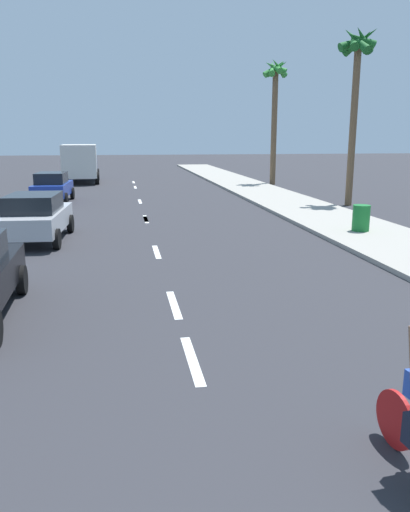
% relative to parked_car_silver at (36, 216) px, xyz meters
% --- Properties ---
extents(ground_plane, '(160.00, 160.00, 0.00)m').
position_rel_parked_car_silver_xyz_m(ground_plane, '(3.79, 1.42, -0.84)').
color(ground_plane, '#2D2D33').
extents(sidewalk_strip, '(3.60, 80.00, 0.14)m').
position_rel_parked_car_silver_xyz_m(sidewalk_strip, '(11.30, 3.42, -0.77)').
color(sidewalk_strip, '#9E998E').
rests_on(sidewalk_strip, ground).
extents(lane_stripe_2, '(0.16, 1.80, 0.01)m').
position_rel_parked_car_silver_xyz_m(lane_stripe_2, '(3.79, -9.98, -0.83)').
color(lane_stripe_2, white).
rests_on(lane_stripe_2, ground).
extents(lane_stripe_3, '(0.16, 1.80, 0.01)m').
position_rel_parked_car_silver_xyz_m(lane_stripe_3, '(3.79, -7.28, -0.83)').
color(lane_stripe_3, white).
rests_on(lane_stripe_3, ground).
extents(lane_stripe_4, '(0.16, 1.80, 0.01)m').
position_rel_parked_car_silver_xyz_m(lane_stripe_4, '(3.79, -2.30, -0.83)').
color(lane_stripe_4, white).
rests_on(lane_stripe_4, ground).
extents(lane_stripe_5, '(0.16, 1.80, 0.01)m').
position_rel_parked_car_silver_xyz_m(lane_stripe_5, '(3.79, 3.85, -0.83)').
color(lane_stripe_5, white).
rests_on(lane_stripe_5, ground).
extents(lane_stripe_6, '(0.16, 1.80, 0.01)m').
position_rel_parked_car_silver_xyz_m(lane_stripe_6, '(3.79, 4.17, -0.83)').
color(lane_stripe_6, white).
rests_on(lane_stripe_6, ground).
extents(lane_stripe_7, '(0.16, 1.80, 0.01)m').
position_rel_parked_car_silver_xyz_m(lane_stripe_7, '(3.79, 10.02, -0.83)').
color(lane_stripe_7, white).
rests_on(lane_stripe_7, ground).
extents(lane_stripe_8, '(0.16, 1.80, 0.01)m').
position_rel_parked_car_silver_xyz_m(lane_stripe_8, '(3.79, 17.90, -0.83)').
color(lane_stripe_8, white).
rests_on(lane_stripe_8, ground).
extents(lane_stripe_9, '(0.16, 1.80, 0.01)m').
position_rel_parked_car_silver_xyz_m(lane_stripe_9, '(3.79, 21.92, -0.83)').
color(lane_stripe_9, white).
rests_on(lane_stripe_9, ground).
extents(parked_car_silver, '(2.13, 4.27, 1.57)m').
position_rel_parked_car_silver_xyz_m(parked_car_silver, '(0.00, 0.00, 0.00)').
color(parked_car_silver, '#B7BABF').
rests_on(parked_car_silver, ground).
extents(parked_car_blue, '(1.94, 3.95, 1.57)m').
position_rel_parked_car_silver_xyz_m(parked_car_blue, '(-0.72, 10.38, -0.00)').
color(parked_car_blue, '#1E389E').
rests_on(parked_car_blue, ground).
extents(delivery_truck, '(2.83, 6.31, 2.80)m').
position_rel_parked_car_silver_xyz_m(delivery_truck, '(-0.10, 22.30, 0.67)').
color(delivery_truck, '#23478C').
rests_on(delivery_truck, ground).
extents(palm_tree_far, '(1.83, 1.89, 8.56)m').
position_rel_parked_car_silver_xyz_m(palm_tree_far, '(14.09, 6.78, 5.80)').
color(palm_tree_far, brown).
rests_on(palm_tree_far, ground).
extents(palm_tree_distant, '(1.89, 1.94, 8.72)m').
position_rel_parked_car_silver_xyz_m(palm_tree_distant, '(13.60, 18.32, 5.74)').
color(palm_tree_distant, brown).
rests_on(palm_tree_distant, ground).
extents(trash_bin_far, '(0.60, 0.60, 0.91)m').
position_rel_parked_car_silver_xyz_m(trash_bin_far, '(11.08, -0.71, -0.24)').
color(trash_bin_far, '#19722D').
rests_on(trash_bin_far, sidewalk_strip).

